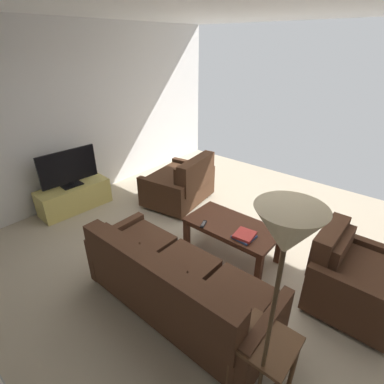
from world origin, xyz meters
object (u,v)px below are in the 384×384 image
(armchair_side, at_px, (353,277))
(tv_remote, at_px, (203,224))
(coffee_table, at_px, (232,229))
(floor_lamp, at_px, (284,248))
(loveseat_near, at_px, (181,184))
(book_stack, at_px, (244,236))
(end_table, at_px, (265,351))
(sofa_main, at_px, (174,284))
(tv_stand, at_px, (75,197))
(flat_tv, at_px, (68,168))

(armchair_side, height_order, tv_remote, armchair_side)
(coffee_table, bearing_deg, floor_lamp, 129.07)
(loveseat_near, relative_size, armchair_side, 1.39)
(tv_remote, bearing_deg, armchair_side, -168.06)
(floor_lamp, xyz_separation_m, tv_remote, (1.46, -1.21, -1.09))
(book_stack, bearing_deg, loveseat_near, -24.69)
(loveseat_near, height_order, armchair_side, loveseat_near)
(armchair_side, xyz_separation_m, book_stack, (1.15, 0.26, 0.14))
(floor_lamp, height_order, armchair_side, floor_lamp)
(end_table, bearing_deg, sofa_main, -7.08)
(sofa_main, height_order, book_stack, sofa_main)
(book_stack, bearing_deg, tv_remote, 10.19)
(sofa_main, height_order, tv_stand, sofa_main)
(floor_lamp, relative_size, armchair_side, 2.06)
(coffee_table, height_order, flat_tv, flat_tv)
(floor_lamp, height_order, tv_remote, floor_lamp)
(floor_lamp, distance_m, tv_remote, 2.19)
(sofa_main, height_order, coffee_table, sofa_main)
(flat_tv, relative_size, book_stack, 3.53)
(floor_lamp, height_order, tv_stand, floor_lamp)
(sofa_main, xyz_separation_m, floor_lamp, (-1.12, 0.31, 1.20))
(coffee_table, distance_m, tv_remote, 0.38)
(loveseat_near, relative_size, coffee_table, 1.05)
(floor_lamp, distance_m, book_stack, 1.93)
(floor_lamp, bearing_deg, armchair_side, -98.16)
(tv_stand, bearing_deg, floor_lamp, 168.54)
(sofa_main, relative_size, flat_tv, 2.21)
(loveseat_near, relative_size, flat_tv, 1.32)
(tv_stand, bearing_deg, coffee_table, -165.98)
(end_table, bearing_deg, armchair_side, -101.82)
(end_table, xyz_separation_m, tv_remote, (1.39, -1.04, 0.01))
(coffee_table, xyz_separation_m, armchair_side, (-1.40, -0.11, -0.04))
(sofa_main, xyz_separation_m, end_table, (-1.06, 0.13, 0.10))
(end_table, bearing_deg, loveseat_near, -36.76)
(end_table, height_order, book_stack, end_table)
(sofa_main, relative_size, tv_remote, 12.48)
(tv_remote, bearing_deg, loveseat_near, -36.88)
(flat_tv, xyz_separation_m, tv_remote, (-2.40, -0.43, -0.26))
(book_stack, bearing_deg, coffee_table, -29.43)
(armchair_side, bearing_deg, loveseat_near, -10.46)
(coffee_table, distance_m, flat_tv, 2.78)
(tv_stand, relative_size, armchair_side, 1.32)
(loveseat_near, bearing_deg, armchair_side, 169.54)
(tv_stand, bearing_deg, book_stack, -169.88)
(loveseat_near, height_order, floor_lamp, floor_lamp)
(loveseat_near, xyz_separation_m, tv_stand, (1.23, 1.31, -0.14))
(tv_stand, distance_m, book_stack, 3.00)
(tv_stand, relative_size, tv_remote, 7.04)
(loveseat_near, relative_size, tv_remote, 7.43)
(floor_lamp, bearing_deg, tv_stand, -11.46)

